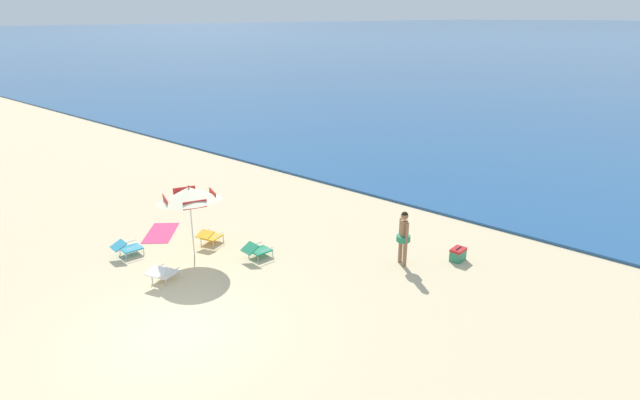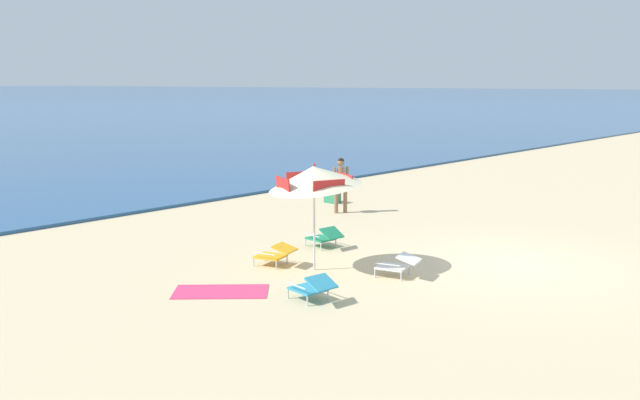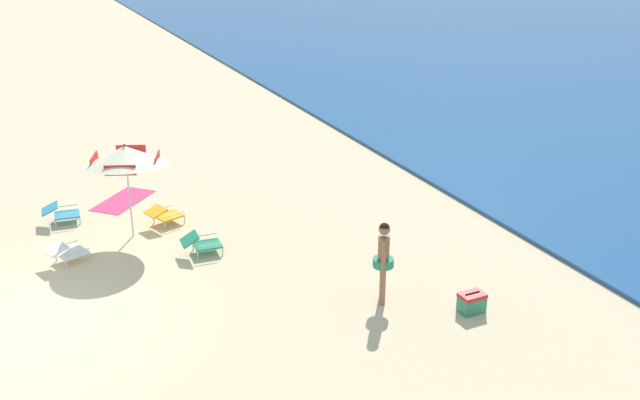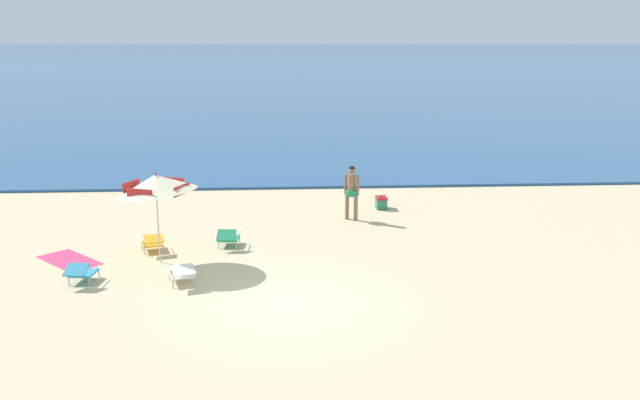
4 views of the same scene
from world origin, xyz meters
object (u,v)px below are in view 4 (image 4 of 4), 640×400
(lounge_chair_spare_folded, at_px, (81,272))
(person_standing_near_shore, at_px, (352,189))
(cooler_box, at_px, (381,202))
(beach_towel, at_px, (69,260))
(lounge_chair_beside_umbrella, at_px, (228,237))
(lounge_chair_facing_sea, at_px, (153,242))
(beach_umbrella_striped_main, at_px, (156,184))
(lounge_chair_under_umbrella, at_px, (182,273))

(lounge_chair_spare_folded, height_order, person_standing_near_shore, person_standing_near_shore)
(cooler_box, xyz_separation_m, beach_towel, (-8.74, -4.88, -0.20))
(lounge_chair_beside_umbrella, distance_m, lounge_chair_facing_sea, 1.98)
(lounge_chair_facing_sea, bearing_deg, beach_umbrella_striped_main, -69.05)
(lounge_chair_facing_sea, bearing_deg, beach_towel, -163.78)
(lounge_chair_beside_umbrella, xyz_separation_m, beach_towel, (-3.97, -0.91, -0.27))
(beach_towel, bearing_deg, lounge_chair_under_umbrella, -31.45)
(beach_umbrella_striped_main, xyz_separation_m, person_standing_near_shore, (5.26, 3.80, -1.04))
(beach_towel, bearing_deg, person_standing_near_shore, 24.87)
(beach_umbrella_striped_main, distance_m, cooler_box, 8.42)
(lounge_chair_spare_folded, relative_size, cooler_box, 1.88)
(lounge_chair_beside_umbrella, xyz_separation_m, lounge_chair_facing_sea, (-1.96, -0.32, 0.01))
(lounge_chair_beside_umbrella, bearing_deg, lounge_chair_facing_sea, -170.70)
(lounge_chair_beside_umbrella, bearing_deg, beach_towel, -167.14)
(cooler_box, relative_size, beach_towel, 0.28)
(lounge_chair_under_umbrella, distance_m, cooler_box, 8.81)
(beach_umbrella_striped_main, height_order, lounge_chair_under_umbrella, beach_umbrella_striped_main)
(lounge_chair_beside_umbrella, height_order, beach_towel, lounge_chair_beside_umbrella)
(lounge_chair_under_umbrella, relative_size, lounge_chair_facing_sea, 1.00)
(lounge_chair_facing_sea, distance_m, person_standing_near_shore, 6.35)
(lounge_chair_spare_folded, distance_m, cooler_box, 10.31)
(lounge_chair_spare_folded, xyz_separation_m, person_standing_near_shore, (6.81, 5.20, 0.71))
(beach_umbrella_striped_main, distance_m, lounge_chair_under_umbrella, 2.51)
(person_standing_near_shore, distance_m, beach_towel, 8.43)
(beach_umbrella_striped_main, distance_m, person_standing_near_shore, 6.57)
(lounge_chair_beside_umbrella, relative_size, cooler_box, 1.88)
(lounge_chair_facing_sea, bearing_deg, lounge_chair_beside_umbrella, 9.30)
(lounge_chair_beside_umbrella, xyz_separation_m, person_standing_near_shore, (3.63, 2.62, 0.71))
(beach_umbrella_striped_main, bearing_deg, person_standing_near_shore, 35.85)
(lounge_chair_under_umbrella, relative_size, lounge_chair_spare_folded, 1.04)
(person_standing_near_shore, bearing_deg, beach_umbrella_striped_main, -144.15)
(lounge_chair_beside_umbrella, relative_size, lounge_chair_spare_folded, 1.00)
(lounge_chair_spare_folded, height_order, cooler_box, lounge_chair_spare_folded)
(lounge_chair_spare_folded, bearing_deg, lounge_chair_facing_sea, 61.63)
(lounge_chair_facing_sea, xyz_separation_m, lounge_chair_spare_folded, (-1.22, -2.27, -0.00))
(lounge_chair_spare_folded, xyz_separation_m, cooler_box, (7.96, 6.56, -0.07))
(lounge_chair_under_umbrella, height_order, beach_towel, lounge_chair_under_umbrella)
(person_standing_near_shore, height_order, cooler_box, person_standing_near_shore)
(cooler_box, bearing_deg, lounge_chair_spare_folded, -140.50)
(lounge_chair_facing_sea, bearing_deg, person_standing_near_shore, 27.73)
(beach_umbrella_striped_main, xyz_separation_m, lounge_chair_spare_folded, (-1.55, -1.40, -1.75))
(beach_umbrella_striped_main, bearing_deg, lounge_chair_beside_umbrella, 36.04)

